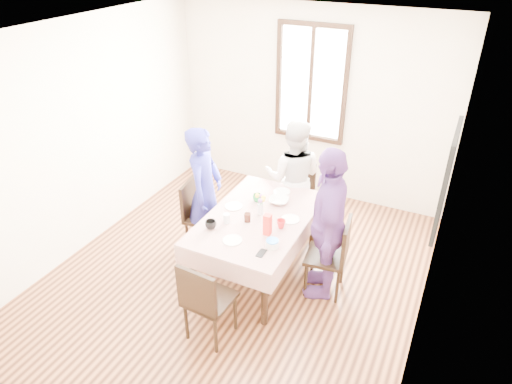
# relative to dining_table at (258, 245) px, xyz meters

# --- Properties ---
(ground) EXTENTS (4.50, 4.50, 0.00)m
(ground) POSITION_rel_dining_table_xyz_m (-0.20, -0.13, -0.38)
(ground) COLOR black
(ground) RESTS_ON ground
(back_wall) EXTENTS (4.00, 0.00, 4.00)m
(back_wall) POSITION_rel_dining_table_xyz_m (-0.20, 2.12, 0.98)
(back_wall) COLOR beige
(back_wall) RESTS_ON ground
(right_wall) EXTENTS (0.00, 4.50, 4.50)m
(right_wall) POSITION_rel_dining_table_xyz_m (1.80, -0.13, 0.98)
(right_wall) COLOR beige
(right_wall) RESTS_ON ground
(window_frame) EXTENTS (1.02, 0.06, 1.62)m
(window_frame) POSITION_rel_dining_table_xyz_m (-0.20, 2.10, 1.27)
(window_frame) COLOR black
(window_frame) RESTS_ON back_wall
(window_pane) EXTENTS (0.90, 0.02, 1.50)m
(window_pane) POSITION_rel_dining_table_xyz_m (-0.20, 2.11, 1.27)
(window_pane) COLOR white
(window_pane) RESTS_ON back_wall
(art_poster) EXTENTS (0.04, 0.76, 0.96)m
(art_poster) POSITION_rel_dining_table_xyz_m (1.78, 0.17, 1.18)
(art_poster) COLOR red
(art_poster) RESTS_ON right_wall
(dining_table) EXTENTS (0.94, 1.53, 0.75)m
(dining_table) POSITION_rel_dining_table_xyz_m (0.00, 0.00, 0.00)
(dining_table) COLOR black
(dining_table) RESTS_ON ground
(tablecloth) EXTENTS (1.06, 1.65, 0.01)m
(tablecloth) POSITION_rel_dining_table_xyz_m (-0.00, 0.00, 0.38)
(tablecloth) COLOR #500400
(tablecloth) RESTS_ON dining_table
(chair_left) EXTENTS (0.47, 0.47, 0.91)m
(chair_left) POSITION_rel_dining_table_xyz_m (-0.79, 0.14, 0.08)
(chair_left) COLOR black
(chair_left) RESTS_ON ground
(chair_right) EXTENTS (0.47, 0.47, 0.91)m
(chair_right) POSITION_rel_dining_table_xyz_m (0.79, 0.05, 0.08)
(chair_right) COLOR black
(chair_right) RESTS_ON ground
(chair_far) EXTENTS (0.48, 0.48, 0.91)m
(chair_far) POSITION_rel_dining_table_xyz_m (-0.00, 1.05, 0.08)
(chair_far) COLOR black
(chair_far) RESTS_ON ground
(chair_near) EXTENTS (0.45, 0.45, 0.91)m
(chair_near) POSITION_rel_dining_table_xyz_m (-0.00, -1.05, 0.08)
(chair_near) COLOR black
(chair_near) RESTS_ON ground
(person_left) EXTENTS (0.49, 0.65, 1.62)m
(person_left) POSITION_rel_dining_table_xyz_m (-0.76, 0.14, 0.43)
(person_left) COLOR navy
(person_left) RESTS_ON ground
(person_far) EXTENTS (0.85, 0.73, 1.53)m
(person_far) POSITION_rel_dining_table_xyz_m (-0.00, 1.03, 0.39)
(person_far) COLOR beige
(person_far) RESTS_ON ground
(person_right) EXTENTS (0.66, 1.08, 1.72)m
(person_right) POSITION_rel_dining_table_xyz_m (0.76, 0.05, 0.49)
(person_right) COLOR #5D337A
(person_right) RESTS_ON ground
(mug_black) EXTENTS (0.13, 0.13, 0.09)m
(mug_black) POSITION_rel_dining_table_xyz_m (-0.35, -0.42, 0.43)
(mug_black) COLOR black
(mug_black) RESTS_ON tablecloth
(mug_flag) EXTENTS (0.12, 0.12, 0.09)m
(mug_flag) POSITION_rel_dining_table_xyz_m (0.31, -0.08, 0.43)
(mug_flag) COLOR red
(mug_flag) RESTS_ON tablecloth
(mug_green) EXTENTS (0.12, 0.12, 0.09)m
(mug_green) POSITION_rel_dining_table_xyz_m (-0.15, 0.30, 0.43)
(mug_green) COLOR #0C7226
(mug_green) RESTS_ON tablecloth
(serving_bowl) EXTENTS (0.26, 0.26, 0.06)m
(serving_bowl) POSITION_rel_dining_table_xyz_m (0.09, 0.37, 0.41)
(serving_bowl) COLOR white
(serving_bowl) RESTS_ON tablecloth
(juice_carton) EXTENTS (0.07, 0.07, 0.23)m
(juice_carton) POSITION_rel_dining_table_xyz_m (0.23, -0.25, 0.50)
(juice_carton) COLOR red
(juice_carton) RESTS_ON tablecloth
(butter_tub) EXTENTS (0.13, 0.13, 0.07)m
(butter_tub) POSITION_rel_dining_table_xyz_m (0.36, -0.43, 0.42)
(butter_tub) COLOR white
(butter_tub) RESTS_ON tablecloth
(jam_jar) EXTENTS (0.07, 0.07, 0.10)m
(jam_jar) POSITION_rel_dining_table_xyz_m (-0.06, -0.13, 0.44)
(jam_jar) COLOR black
(jam_jar) RESTS_ON tablecloth
(drinking_glass) EXTENTS (0.07, 0.07, 0.11)m
(drinking_glass) POSITION_rel_dining_table_xyz_m (-0.25, -0.25, 0.44)
(drinking_glass) COLOR silver
(drinking_glass) RESTS_ON tablecloth
(smartphone) EXTENTS (0.07, 0.14, 0.01)m
(smartphone) POSITION_rel_dining_table_xyz_m (0.31, -0.57, 0.39)
(smartphone) COLOR black
(smartphone) RESTS_ON tablecloth
(flower_vase) EXTENTS (0.07, 0.07, 0.13)m
(flower_vase) POSITION_rel_dining_table_xyz_m (-0.00, 0.06, 0.45)
(flower_vase) COLOR silver
(flower_vase) RESTS_ON tablecloth
(plate_left) EXTENTS (0.20, 0.20, 0.01)m
(plate_left) POSITION_rel_dining_table_xyz_m (-0.34, 0.07, 0.39)
(plate_left) COLOR white
(plate_left) RESTS_ON tablecloth
(plate_right) EXTENTS (0.20, 0.20, 0.01)m
(plate_right) POSITION_rel_dining_table_xyz_m (0.34, 0.10, 0.39)
(plate_right) COLOR white
(plate_right) RESTS_ON tablecloth
(plate_far) EXTENTS (0.20, 0.20, 0.01)m
(plate_far) POSITION_rel_dining_table_xyz_m (0.02, 0.61, 0.39)
(plate_far) COLOR white
(plate_far) RESTS_ON tablecloth
(plate_near) EXTENTS (0.20, 0.20, 0.01)m
(plate_near) POSITION_rel_dining_table_xyz_m (-0.04, -0.51, 0.39)
(plate_near) COLOR white
(plate_near) RESTS_ON tablecloth
(butter_lid) EXTENTS (0.12, 0.12, 0.01)m
(butter_lid) POSITION_rel_dining_table_xyz_m (0.36, -0.43, 0.46)
(butter_lid) COLOR blue
(butter_lid) RESTS_ON butter_tub
(flower_bunch) EXTENTS (0.09, 0.09, 0.10)m
(flower_bunch) POSITION_rel_dining_table_xyz_m (-0.00, 0.06, 0.57)
(flower_bunch) COLOR yellow
(flower_bunch) RESTS_ON flower_vase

